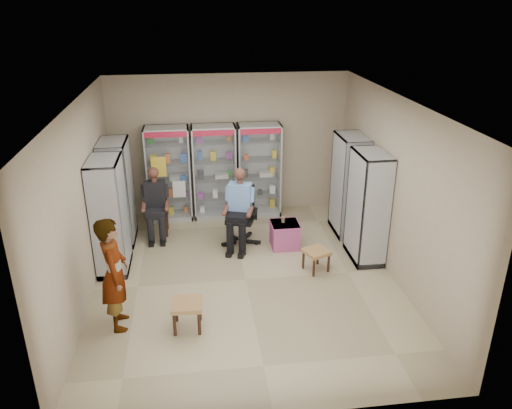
{
  "coord_description": "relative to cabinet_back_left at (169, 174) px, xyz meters",
  "views": [
    {
      "loc": [
        -0.76,
        -7.25,
        4.46
      ],
      "look_at": [
        0.27,
        0.7,
        1.07
      ],
      "focal_mm": 35.0,
      "sensor_mm": 36.0,
      "label": 1
    }
  ],
  "objects": [
    {
      "name": "pink_trunk",
      "position": [
        2.17,
        -1.62,
        -0.76
      ],
      "size": [
        0.51,
        0.49,
        0.49
      ],
      "primitive_type": "cube",
      "rotation": [
        0.0,
        0.0,
        0.01
      ],
      "color": "#C44E86",
      "rests_on": "floor"
    },
    {
      "name": "floor",
      "position": [
        1.3,
        -2.73,
        -1.0
      ],
      "size": [
        6.0,
        6.0,
        0.0
      ],
      "primitive_type": "plane",
      "color": "tan",
      "rests_on": "ground"
    },
    {
      "name": "cabinet_right_near",
      "position": [
        3.53,
        -2.23,
        0.0
      ],
      "size": [
        0.9,
        0.5,
        2.0
      ],
      "primitive_type": "cube",
      "rotation": [
        0.0,
        0.0,
        1.57
      ],
      "color": "#A8ABAF",
      "rests_on": "floor"
    },
    {
      "name": "room_shell",
      "position": [
        1.3,
        -2.73,
        0.97
      ],
      "size": [
        5.02,
        6.02,
        3.01
      ],
      "color": "tan",
      "rests_on": "ground"
    },
    {
      "name": "cabinet_back_left",
      "position": [
        0.0,
        0.0,
        0.0
      ],
      "size": [
        0.9,
        0.5,
        2.0
      ],
      "primitive_type": "cube",
      "color": "silver",
      "rests_on": "floor"
    },
    {
      "name": "tea_glass",
      "position": [
        2.15,
        -1.57,
        -0.46
      ],
      "size": [
        0.07,
        0.07,
        0.11
      ],
      "primitive_type": "cylinder",
      "color": "#591707",
      "rests_on": "pink_trunk"
    },
    {
      "name": "woven_stool_b",
      "position": [
        0.33,
        -3.93,
        -0.78
      ],
      "size": [
        0.45,
        0.45,
        0.43
      ],
      "primitive_type": "cube",
      "rotation": [
        0.0,
        0.0,
        -0.05
      ],
      "color": "#A37C45",
      "rests_on": "floor"
    },
    {
      "name": "cabinet_back_right",
      "position": [
        1.9,
        0.0,
        0.0
      ],
      "size": [
        0.9,
        0.5,
        2.0
      ],
      "primitive_type": "cube",
      "color": "#9EA0A5",
      "rests_on": "floor"
    },
    {
      "name": "office_chair",
      "position": [
        1.36,
        -1.37,
        -0.43
      ],
      "size": [
        0.79,
        0.79,
        1.15
      ],
      "primitive_type": "cube",
      "rotation": [
        0.0,
        0.0,
        -0.32
      ],
      "color": "black",
      "rests_on": "floor"
    },
    {
      "name": "woven_stool_a",
      "position": [
        2.55,
        -2.57,
        -0.8
      ],
      "size": [
        0.51,
        0.51,
        0.39
      ],
      "primitive_type": "cube",
      "rotation": [
        0.0,
        0.0,
        0.39
      ],
      "color": "tan",
      "rests_on": "floor"
    },
    {
      "name": "cabinet_left_far",
      "position": [
        -0.93,
        -0.93,
        0.0
      ],
      "size": [
        0.9,
        0.5,
        2.0
      ],
      "primitive_type": "cube",
      "rotation": [
        0.0,
        0.0,
        -1.57
      ],
      "color": "silver",
      "rests_on": "floor"
    },
    {
      "name": "wooden_chair",
      "position": [
        -0.25,
        -0.73,
        -0.53
      ],
      "size": [
        0.42,
        0.42,
        0.94
      ],
      "primitive_type": "cube",
      "color": "black",
      "rests_on": "floor"
    },
    {
      "name": "cabinet_left_near",
      "position": [
        -0.93,
        -2.03,
        0.0
      ],
      "size": [
        0.9,
        0.5,
        2.0
      ],
      "primitive_type": "cube",
      "rotation": [
        0.0,
        0.0,
        -1.57
      ],
      "color": "#AAADB1",
      "rests_on": "floor"
    },
    {
      "name": "seated_shopkeeper",
      "position": [
        1.36,
        -1.42,
        -0.27
      ],
      "size": [
        0.66,
        0.78,
        1.46
      ],
      "primitive_type": null,
      "rotation": [
        0.0,
        0.0,
        -0.32
      ],
      "color": "#79B7F0",
      "rests_on": "floor"
    },
    {
      "name": "cabinet_back_mid",
      "position": [
        0.95,
        0.0,
        0.0
      ],
      "size": [
        0.9,
        0.5,
        2.0
      ],
      "primitive_type": "cube",
      "color": "silver",
      "rests_on": "floor"
    },
    {
      "name": "cabinet_right_far",
      "position": [
        3.53,
        -1.13,
        0.0
      ],
      "size": [
        0.9,
        0.5,
        2.0
      ],
      "primitive_type": "cube",
      "rotation": [
        0.0,
        0.0,
        1.57
      ],
      "color": "silver",
      "rests_on": "floor"
    },
    {
      "name": "standing_man",
      "position": [
        -0.65,
        -3.73,
        -0.15
      ],
      "size": [
        0.47,
        0.66,
        1.7
      ],
      "primitive_type": "imported",
      "rotation": [
        0.0,
        0.0,
        1.68
      ],
      "color": "#99999C",
      "rests_on": "floor"
    },
    {
      "name": "seated_customer",
      "position": [
        -0.25,
        -0.78,
        -0.33
      ],
      "size": [
        0.44,
        0.6,
        1.34
      ],
      "primitive_type": null,
      "color": "black",
      "rests_on": "floor"
    }
  ]
}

